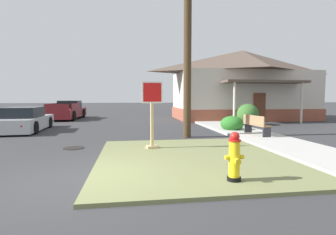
{
  "coord_description": "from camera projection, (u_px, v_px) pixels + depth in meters",
  "views": [
    {
      "loc": [
        0.91,
        -5.67,
        1.75
      ],
      "look_at": [
        2.09,
        2.43,
        1.11
      ],
      "focal_mm": 27.79,
      "sensor_mm": 36.0,
      "label": 1
    }
  ],
  "objects": [
    {
      "name": "shrub_near_porch",
      "position": [
        248.0,
        114.0,
        16.35
      ],
      "size": [
        1.36,
        1.36,
        1.36
      ],
      "primitive_type": "ellipsoid",
      "color": "#35642A",
      "rests_on": "ground"
    },
    {
      "name": "manhole_cover",
      "position": [
        74.0,
        148.0,
        8.95
      ],
      "size": [
        0.7,
        0.7,
        0.02
      ],
      "primitive_type": "cylinder",
      "color": "black",
      "rests_on": "ground"
    },
    {
      "name": "stop_sign",
      "position": [
        152.0,
        116.0,
        8.49
      ],
      "size": [
        0.7,
        0.34,
        2.19
      ],
      "color": "tan",
      "rests_on": "grass_corner_patch"
    },
    {
      "name": "shrub_by_curb",
      "position": [
        232.0,
        124.0,
        13.26
      ],
      "size": [
        1.16,
        1.16,
        0.81
      ],
      "primitive_type": "ellipsoid",
      "color": "#2C7226",
      "rests_on": "ground"
    },
    {
      "name": "grass_corner_patch",
      "position": [
        191.0,
        158.0,
        7.34
      ],
      "size": [
        5.16,
        5.91,
        0.08
      ],
      "primitive_type": "cube",
      "color": "olive",
      "rests_on": "ground"
    },
    {
      "name": "fire_hydrant",
      "position": [
        234.0,
        158.0,
        5.18
      ],
      "size": [
        0.38,
        0.34,
        0.99
      ],
      "color": "black",
      "rests_on": "grass_corner_patch"
    },
    {
      "name": "ground_plane",
      "position": [
        88.0,
        179.0,
        5.59
      ],
      "size": [
        160.0,
        160.0,
        0.0
      ],
      "primitive_type": "plane",
      "color": "#333335"
    },
    {
      "name": "utility_pole",
      "position": [
        188.0,
        16.0,
        10.99
      ],
      "size": [
        1.65,
        0.33,
        10.11
      ],
      "color": "#42301E",
      "rests_on": "ground"
    },
    {
      "name": "sidewalk_strip",
      "position": [
        248.0,
        133.0,
        12.18
      ],
      "size": [
        2.2,
        17.4,
        0.12
      ],
      "primitive_type": "cube",
      "color": "#B2AFA8",
      "rests_on": "ground"
    },
    {
      "name": "pickup_truck_maroon",
      "position": [
        68.0,
        111.0,
        21.01
      ],
      "size": [
        2.2,
        5.4,
        1.48
      ],
      "color": "maroon",
      "rests_on": "ground"
    },
    {
      "name": "street_bench",
      "position": [
        256.0,
        124.0,
        11.33
      ],
      "size": [
        0.54,
        1.64,
        0.85
      ],
      "color": "#93704C",
      "rests_on": "sidewalk_strip"
    },
    {
      "name": "parked_sedan_silver",
      "position": [
        25.0,
        121.0,
        13.52
      ],
      "size": [
        2.04,
        4.58,
        1.25
      ],
      "color": "#ADB2B7",
      "rests_on": "ground"
    },
    {
      "name": "corner_house",
      "position": [
        242.0,
        84.0,
        21.11
      ],
      "size": [
        11.04,
        7.56,
        5.52
      ],
      "color": "brown",
      "rests_on": "ground"
    }
  ]
}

